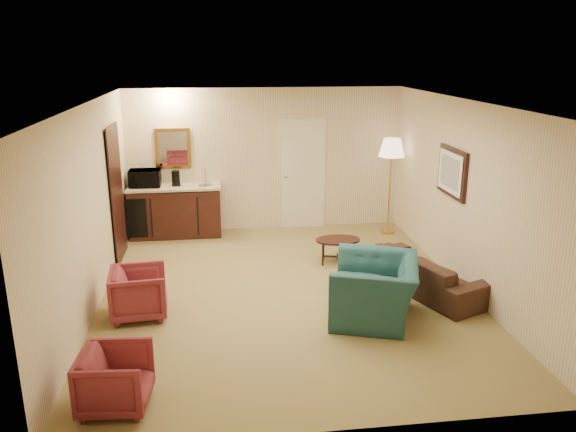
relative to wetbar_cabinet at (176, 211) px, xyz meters
name	(u,v)px	position (x,y,z in m)	size (l,w,h in m)	color
ground	(286,292)	(1.65, -2.72, -0.46)	(6.00, 6.00, 0.00)	olive
room_walls	(272,160)	(1.55, -1.95, 1.26)	(5.02, 6.01, 2.61)	beige
wetbar_cabinet	(176,211)	(0.00, 0.00, 0.00)	(1.64, 0.58, 0.92)	#391412
sofa	(427,266)	(3.60, -2.91, -0.10)	(1.86, 0.54, 0.73)	black
teal_armchair	(375,280)	(2.65, -3.62, 0.05)	(1.17, 0.76, 1.02)	#1E464B
rose_chair_near	(139,290)	(-0.27, -3.20, -0.11)	(0.67, 0.63, 0.69)	maroon
rose_chair_far	(115,377)	(-0.25, -5.10, -0.14)	(0.62, 0.58, 0.64)	maroon
coffee_table	(338,251)	(2.60, -1.72, -0.26)	(0.70, 0.47, 0.40)	black
floor_lamp	(390,186)	(3.85, -0.32, 0.41)	(0.46, 0.46, 1.75)	gold
waste_bin	(213,226)	(0.65, -0.07, -0.29)	(0.27, 0.27, 0.34)	black
microwave	(145,176)	(-0.50, 0.05, 0.64)	(0.54, 0.30, 0.37)	black
coffee_maker	(176,178)	(0.04, 0.02, 0.60)	(0.15, 0.15, 0.27)	black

